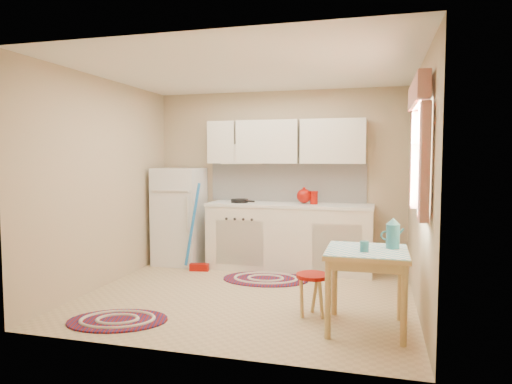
# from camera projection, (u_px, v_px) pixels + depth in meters

# --- Properties ---
(room_shell) EXTENTS (3.64, 3.60, 2.52)m
(room_shell) POSITION_uv_depth(u_px,v_px,m) (267.00, 154.00, 5.21)
(room_shell) COLOR tan
(room_shell) RESTS_ON ground
(fridge) EXTENTS (0.65, 0.60, 1.40)m
(fridge) POSITION_uv_depth(u_px,v_px,m) (180.00, 216.00, 6.65)
(fridge) COLOR silver
(fridge) RESTS_ON ground
(broom) EXTENTS (0.29, 0.16, 1.20)m
(broom) POSITION_uv_depth(u_px,v_px,m) (199.00, 228.00, 6.21)
(broom) COLOR blue
(broom) RESTS_ON ground
(base_cabinets) EXTENTS (2.25, 0.60, 0.88)m
(base_cabinets) POSITION_uv_depth(u_px,v_px,m) (289.00, 238.00, 6.30)
(base_cabinets) COLOR silver
(base_cabinets) RESTS_ON ground
(countertop) EXTENTS (2.27, 0.62, 0.04)m
(countertop) POSITION_uv_depth(u_px,v_px,m) (289.00, 205.00, 6.27)
(countertop) COLOR silver
(countertop) RESTS_ON base_cabinets
(frying_pan) EXTENTS (0.31, 0.31, 0.05)m
(frying_pan) POSITION_uv_depth(u_px,v_px,m) (239.00, 201.00, 6.40)
(frying_pan) COLOR black
(frying_pan) RESTS_ON countertop
(red_kettle) EXTENTS (0.26, 0.25, 0.22)m
(red_kettle) POSITION_uv_depth(u_px,v_px,m) (304.00, 196.00, 6.21)
(red_kettle) COLOR #940D05
(red_kettle) RESTS_ON countertop
(red_canister) EXTENTS (0.13, 0.13, 0.16)m
(red_canister) POSITION_uv_depth(u_px,v_px,m) (314.00, 198.00, 6.18)
(red_canister) COLOR #940D05
(red_canister) RESTS_ON countertop
(table) EXTENTS (0.72, 0.72, 0.72)m
(table) POSITION_uv_depth(u_px,v_px,m) (366.00, 290.00, 4.11)
(table) COLOR tan
(table) RESTS_ON ground
(stool) EXTENTS (0.35, 0.35, 0.42)m
(stool) POSITION_uv_depth(u_px,v_px,m) (312.00, 295.00, 4.45)
(stool) COLOR #940D05
(stool) RESTS_ON ground
(coffee_pot) EXTENTS (0.17, 0.15, 0.30)m
(coffee_pot) POSITION_uv_depth(u_px,v_px,m) (393.00, 233.00, 4.13)
(coffee_pot) COLOR #29717E
(coffee_pot) RESTS_ON table
(mug) EXTENTS (0.10, 0.10, 0.10)m
(mug) POSITION_uv_depth(u_px,v_px,m) (364.00, 247.00, 3.98)
(mug) COLOR #29717E
(mug) RESTS_ON table
(rug_center) EXTENTS (1.17, 0.85, 0.02)m
(rug_center) POSITION_uv_depth(u_px,v_px,m) (266.00, 279.00, 5.80)
(rug_center) COLOR maroon
(rug_center) RESTS_ON ground
(rug_left) EXTENTS (1.09, 0.88, 0.02)m
(rug_left) POSITION_uv_depth(u_px,v_px,m) (118.00, 320.00, 4.32)
(rug_left) COLOR maroon
(rug_left) RESTS_ON ground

